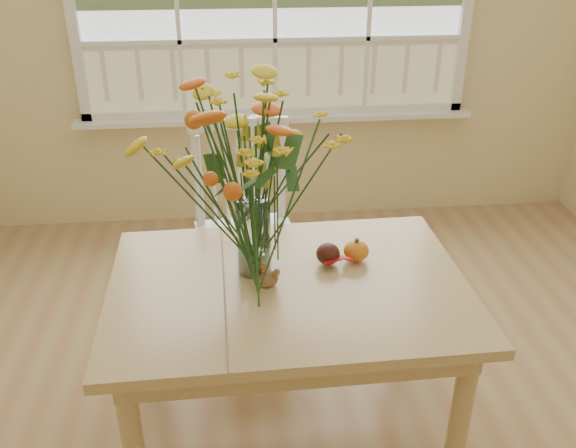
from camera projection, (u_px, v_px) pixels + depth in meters
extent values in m
cube|color=beige|center=(274.00, 3.00, 3.48)|extent=(4.00, 0.02, 2.70)
cube|color=white|center=(276.00, 118.00, 3.73)|extent=(2.42, 0.12, 0.03)
cube|color=tan|center=(289.00, 287.00, 2.14)|extent=(1.27, 0.92, 0.04)
cube|color=tan|center=(289.00, 304.00, 2.17)|extent=(1.14, 0.80, 0.10)
cylinder|color=tan|center=(152.00, 316.00, 2.55)|extent=(0.07, 0.07, 0.63)
cylinder|color=tan|center=(460.00, 419.00, 2.03)|extent=(0.07, 0.07, 0.63)
cylinder|color=tan|center=(400.00, 299.00, 2.66)|extent=(0.07, 0.07, 0.63)
cube|color=white|center=(248.00, 241.00, 2.82)|extent=(0.51, 0.49, 0.05)
cube|color=white|center=(240.00, 176.00, 2.85)|extent=(0.45, 0.10, 0.51)
cylinder|color=white|center=(218.00, 309.00, 2.75)|extent=(0.04, 0.04, 0.44)
cylinder|color=white|center=(209.00, 272.00, 3.03)|extent=(0.04, 0.04, 0.44)
cylinder|color=white|center=(293.00, 299.00, 2.82)|extent=(0.04, 0.04, 0.44)
cylinder|color=white|center=(277.00, 264.00, 3.11)|extent=(0.04, 0.04, 0.44)
cylinder|color=white|center=(254.00, 237.00, 2.14)|extent=(0.12, 0.12, 0.27)
ellipsoid|color=orange|center=(356.00, 252.00, 2.25)|extent=(0.09, 0.09, 0.07)
cylinder|color=#CCB78C|center=(268.00, 287.00, 2.09)|extent=(0.06, 0.06, 0.01)
ellipsoid|color=brown|center=(268.00, 279.00, 2.08)|extent=(0.09, 0.07, 0.06)
ellipsoid|color=#38160F|center=(328.00, 255.00, 2.22)|extent=(0.09, 0.09, 0.08)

